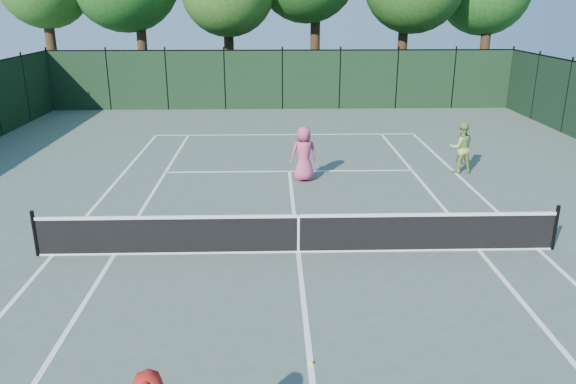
{
  "coord_description": "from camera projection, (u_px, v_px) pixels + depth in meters",
  "views": [
    {
      "loc": [
        -0.57,
        -11.53,
        5.34
      ],
      "look_at": [
        -0.2,
        1.0,
        1.1
      ],
      "focal_mm": 35.0,
      "sensor_mm": 36.0,
      "label": 1
    }
  ],
  "objects": [
    {
      "name": "ground",
      "position": [
        298.0,
        252.0,
        12.65
      ],
      "size": [
        90.0,
        90.0,
        0.0
      ],
      "primitive_type": "plane",
      "color": "#48584E",
      "rests_on": "ground"
    },
    {
      "name": "sideline_doubles_left",
      "position": [
        53.0,
        255.0,
        12.5
      ],
      "size": [
        0.1,
        23.77,
        0.01
      ],
      "primitive_type": "cube",
      "color": "white",
      "rests_on": "ground"
    },
    {
      "name": "sideline_doubles_right",
      "position": [
        538.0,
        249.0,
        12.8
      ],
      "size": [
        0.1,
        23.77,
        0.01
      ],
      "primitive_type": "cube",
      "color": "white",
      "rests_on": "ground"
    },
    {
      "name": "sideline_singles_left",
      "position": [
        115.0,
        254.0,
        12.53
      ],
      "size": [
        0.1,
        23.77,
        0.01
      ],
      "primitive_type": "cube",
      "color": "white",
      "rests_on": "ground"
    },
    {
      "name": "sideline_singles_right",
      "position": [
        479.0,
        250.0,
        12.76
      ],
      "size": [
        0.1,
        23.77,
        0.01
      ],
      "primitive_type": "cube",
      "color": "white",
      "rests_on": "ground"
    },
    {
      "name": "baseline_far",
      "position": [
        285.0,
        135.0,
        23.9
      ],
      "size": [
        10.97,
        0.1,
        0.01
      ],
      "primitive_type": "cube",
      "color": "white",
      "rests_on": "ground"
    },
    {
      "name": "service_line_far",
      "position": [
        289.0,
        171.0,
        18.71
      ],
      "size": [
        8.23,
        0.1,
        0.01
      ],
      "primitive_type": "cube",
      "color": "white",
      "rests_on": "ground"
    },
    {
      "name": "center_service_line",
      "position": [
        298.0,
        252.0,
        12.65
      ],
      "size": [
        0.1,
        12.8,
        0.01
      ],
      "primitive_type": "cube",
      "color": "white",
      "rests_on": "ground"
    },
    {
      "name": "tennis_net",
      "position": [
        298.0,
        233.0,
        12.5
      ],
      "size": [
        11.69,
        0.09,
        1.06
      ],
      "color": "black",
      "rests_on": "ground"
    },
    {
      "name": "fence_far",
      "position": [
        282.0,
        80.0,
        29.21
      ],
      "size": [
        24.0,
        0.05,
        3.0
      ],
      "primitive_type": "cube",
      "color": "black",
      "rests_on": "ground"
    },
    {
      "name": "player_pink",
      "position": [
        304.0,
        154.0,
        17.49
      ],
      "size": [
        0.96,
        0.74,
        1.74
      ],
      "rotation": [
        0.0,
        0.0,
        3.39
      ],
      "color": "#C5456F",
      "rests_on": "ground"
    },
    {
      "name": "player_green",
      "position": [
        461.0,
        148.0,
        18.34
      ],
      "size": [
        0.86,
        0.69,
        1.68
      ],
      "rotation": [
        0.0,
        0.0,
        3.21
      ],
      "color": "#8AAA55",
      "rests_on": "ground"
    },
    {
      "name": "loose_ball_midcourt",
      "position": [
        311.0,
        363.0,
        8.71
      ],
      "size": [
        0.07,
        0.07,
        0.07
      ],
      "primitive_type": "sphere",
      "color": "#E2F632",
      "rests_on": "ground"
    }
  ]
}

